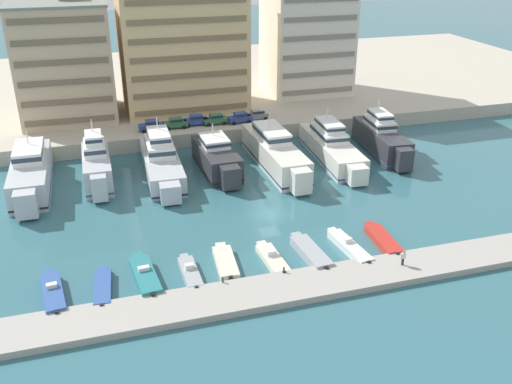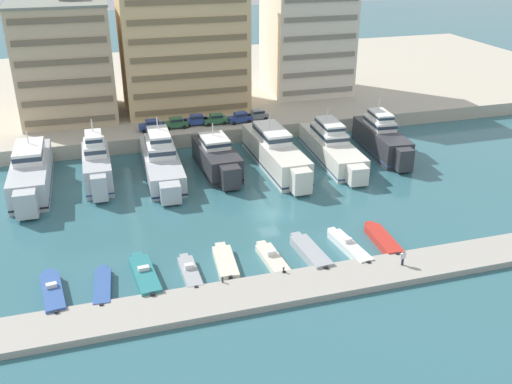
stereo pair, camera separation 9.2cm
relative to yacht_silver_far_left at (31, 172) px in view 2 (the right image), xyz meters
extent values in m
plane|color=#336670|center=(29.04, -17.21, -2.30)|extent=(400.00, 400.00, 0.00)
cube|color=#BCB29E|center=(29.04, 44.29, -1.11)|extent=(180.00, 70.00, 2.38)
cube|color=#A8A399|center=(29.04, -33.56, -1.94)|extent=(120.00, 5.20, 0.72)
cube|color=silver|center=(0.00, 0.26, -0.37)|extent=(4.99, 17.58, 3.86)
cube|color=silver|center=(-0.10, -9.59, -0.28)|extent=(2.67, 2.43, 3.28)
cube|color=black|center=(0.00, 0.26, -1.63)|extent=(5.04, 17.76, 0.24)
cube|color=white|center=(0.02, 1.57, 2.42)|extent=(3.83, 7.40, 1.73)
cube|color=#233342|center=(0.02, 1.57, 2.60)|extent=(3.88, 7.48, 0.62)
cylinder|color=silver|center=(0.03, 2.68, 4.19)|extent=(0.16, 0.16, 1.80)
cube|color=silver|center=(0.10, 9.47, -1.24)|extent=(4.10, 0.94, 0.20)
cube|color=silver|center=(8.82, -0.36, -0.31)|extent=(3.75, 12.52, 3.98)
cube|color=silver|center=(8.80, -7.45, -0.21)|extent=(2.05, 1.86, 3.38)
cube|color=#334C7F|center=(8.82, -0.36, -1.61)|extent=(3.79, 12.64, 0.24)
cube|color=white|center=(8.83, 0.58, 2.48)|extent=(2.91, 5.26, 1.59)
cube|color=#233342|center=(8.83, 0.58, 2.64)|extent=(2.95, 5.31, 0.57)
cube|color=white|center=(8.83, 0.58, 3.94)|extent=(2.27, 4.10, 1.33)
cube|color=#233342|center=(8.83, 0.58, 4.07)|extent=(2.30, 4.14, 0.48)
cylinder|color=silver|center=(8.83, 1.37, 5.50)|extent=(0.16, 0.16, 1.80)
cube|color=silver|center=(8.85, 6.34, -1.21)|extent=(3.15, 0.91, 0.20)
cube|color=silver|center=(17.91, -0.29, -0.83)|extent=(5.35, 18.23, 2.95)
cube|color=silver|center=(17.62, -10.42, -0.75)|extent=(2.73, 2.49, 2.51)
cube|color=#192347|center=(17.91, -0.29, -1.79)|extent=(5.40, 18.42, 0.24)
cube|color=white|center=(17.94, 1.07, 1.51)|extent=(3.99, 7.71, 1.73)
cube|color=#233342|center=(17.94, 1.07, 1.68)|extent=(4.04, 7.78, 0.62)
cube|color=white|center=(17.94, 1.07, 3.10)|extent=(3.11, 6.01, 1.44)
cube|color=#233342|center=(17.94, 1.07, 3.24)|extent=(3.15, 6.07, 0.52)
cylinder|color=silver|center=(17.98, 2.21, 4.72)|extent=(0.16, 0.16, 1.80)
cube|color=silver|center=(18.18, 9.21, -1.49)|extent=(4.13, 1.02, 0.20)
cube|color=#333338|center=(25.94, -1.09, -0.51)|extent=(5.09, 12.72, 3.58)
cube|color=#333338|center=(26.18, -8.42, -0.42)|extent=(2.65, 2.42, 3.04)
cube|color=black|center=(25.94, -1.09, -1.68)|extent=(5.14, 12.85, 0.24)
cube|color=white|center=(25.91, -0.15, 1.94)|extent=(3.82, 5.40, 1.33)
cube|color=#233342|center=(25.91, -0.15, 2.07)|extent=(3.87, 5.45, 0.48)
cylinder|color=silver|center=(25.88, 0.64, 3.50)|extent=(0.16, 0.16, 1.80)
cube|color=#333338|center=(25.71, 5.64, -1.32)|extent=(4.00, 1.03, 0.20)
cube|color=silver|center=(34.73, -1.96, -0.40)|extent=(4.94, 19.45, 3.81)
cube|color=silver|center=(34.90, -12.69, -0.30)|extent=(2.59, 2.36, 3.24)
cube|color=#192347|center=(34.73, -1.96, -1.64)|extent=(4.99, 19.64, 0.24)
cube|color=white|center=(34.71, -0.51, 2.37)|extent=(3.74, 8.20, 1.74)
cube|color=#233342|center=(34.71, -0.51, 2.55)|extent=(3.79, 8.28, 0.63)
cylinder|color=silver|center=(34.69, 0.72, 4.14)|extent=(0.16, 0.16, 1.80)
cube|color=silver|center=(34.57, 8.18, -1.26)|extent=(3.95, 0.96, 0.20)
cube|color=silver|center=(44.07, -1.90, -0.79)|extent=(5.74, 18.60, 3.04)
cube|color=silver|center=(43.51, -12.14, -0.71)|extent=(2.73, 2.51, 2.58)
cube|color=#334C7F|center=(44.07, -1.90, -1.77)|extent=(5.79, 18.79, 0.24)
cube|color=white|center=(44.15, -0.52, 1.46)|extent=(4.11, 7.91, 1.45)
cube|color=#233342|center=(44.15, -0.52, 1.60)|extent=(4.17, 7.99, 0.52)
cube|color=white|center=(44.15, -0.52, 2.81)|extent=(3.21, 6.17, 1.25)
cube|color=#233342|center=(44.15, -0.52, 2.93)|extent=(3.25, 6.23, 0.45)
cylinder|color=silver|center=(44.21, 0.63, 4.33)|extent=(0.16, 0.16, 1.80)
cube|color=silver|center=(44.60, 7.72, -1.47)|extent=(4.07, 1.12, 0.20)
cube|color=#333338|center=(52.76, -1.56, -0.35)|extent=(5.36, 15.02, 3.90)
cube|color=#333338|center=(52.07, -9.83, -0.26)|extent=(2.45, 2.26, 3.31)
cube|color=#334C7F|center=(52.76, -1.56, -1.62)|extent=(5.41, 15.17, 0.24)
cube|color=white|center=(52.85, -0.46, 2.30)|extent=(3.74, 6.43, 1.40)
cube|color=#233342|center=(52.85, -0.46, 2.44)|extent=(3.79, 6.50, 0.50)
cube|color=white|center=(52.85, -0.46, 3.57)|extent=(2.92, 5.02, 1.14)
cube|color=#233342|center=(52.85, -0.46, 3.68)|extent=(2.95, 5.07, 0.41)
cylinder|color=silver|center=(52.93, 0.46, 5.03)|extent=(0.16, 0.16, 1.80)
cube|color=#333338|center=(53.41, 6.22, -1.23)|extent=(3.59, 1.19, 0.20)
cube|color=#33569E|center=(3.29, -28.11, -1.80)|extent=(2.65, 7.03, 1.00)
cube|color=#33569E|center=(2.84, -24.33, -1.80)|extent=(1.11, 0.95, 0.85)
cube|color=silver|center=(3.23, -27.60, -1.10)|extent=(1.08, 0.72, 0.39)
cube|color=#283847|center=(3.19, -27.32, -1.04)|extent=(0.93, 0.19, 0.23)
cube|color=black|center=(3.71, -31.70, -1.65)|extent=(0.39, 0.32, 0.60)
cube|color=#33569E|center=(8.00, -28.35, -1.90)|extent=(2.07, 6.36, 0.80)
cube|color=#33569E|center=(8.25, -24.90, -1.90)|extent=(0.94, 0.79, 0.68)
cube|color=black|center=(7.76, -31.65, -1.75)|extent=(0.38, 0.31, 0.60)
cube|color=teal|center=(12.28, -27.76, -1.76)|extent=(2.72, 7.31, 1.08)
cube|color=teal|center=(11.91, -23.79, -1.76)|extent=(1.22, 1.03, 0.92)
cube|color=silver|center=(12.23, -27.23, -1.03)|extent=(1.19, 0.70, 0.38)
cube|color=#283847|center=(12.20, -26.95, -0.97)|extent=(1.04, 0.17, 0.23)
cube|color=black|center=(12.62, -31.50, -1.61)|extent=(0.38, 0.31, 0.60)
cube|color=#9EA3A8|center=(16.86, -28.19, -1.92)|extent=(1.72, 5.88, 0.76)
cube|color=#9EA3A8|center=(16.81, -24.94, -1.92)|extent=(0.91, 0.75, 0.64)
cube|color=silver|center=(16.85, -27.75, -1.29)|extent=(0.91, 0.61, 0.50)
cube|color=#283847|center=(16.85, -27.47, -1.22)|extent=(0.82, 0.09, 0.30)
cube|color=black|center=(16.91, -31.29, -1.77)|extent=(0.36, 0.29, 0.60)
cube|color=beige|center=(20.87, -27.28, -1.92)|extent=(2.52, 6.29, 0.77)
cube|color=beige|center=(21.14, -23.81, -1.92)|extent=(1.19, 1.01, 0.66)
cube|color=black|center=(20.61, -30.52, -1.77)|extent=(0.38, 0.31, 0.60)
cube|color=beige|center=(25.94, -28.07, -1.95)|extent=(2.22, 6.14, 0.72)
cube|color=beige|center=(25.73, -24.68, -1.95)|extent=(1.07, 0.89, 0.61)
cube|color=silver|center=(25.91, -27.61, -1.31)|extent=(1.05, 0.66, 0.56)
cube|color=#283847|center=(25.89, -27.33, -1.22)|extent=(0.93, 0.14, 0.34)
cube|color=black|center=(26.13, -31.26, -1.80)|extent=(0.38, 0.30, 0.60)
cube|color=#9EA3A8|center=(30.30, -28.25, -1.80)|extent=(2.57, 7.00, 1.02)
cube|color=#9EA3A8|center=(30.00, -24.42, -1.80)|extent=(1.19, 1.01, 0.86)
cube|color=black|center=(30.58, -31.85, -1.65)|extent=(0.38, 0.31, 0.60)
cube|color=white|center=(34.96, -28.25, -1.86)|extent=(2.38, 7.47, 0.89)
cube|color=white|center=(34.55, -24.27, -1.86)|extent=(0.98, 0.83, 0.76)
cube|color=silver|center=(34.90, -27.70, -1.18)|extent=(0.96, 0.69, 0.48)
cube|color=#283847|center=(34.87, -27.42, -1.10)|extent=(0.83, 0.16, 0.29)
cube|color=black|center=(35.35, -32.08, -1.71)|extent=(0.39, 0.31, 0.60)
cube|color=red|center=(39.34, -27.88, -1.87)|extent=(2.31, 6.77, 0.87)
cube|color=red|center=(39.55, -24.17, -1.87)|extent=(1.11, 0.93, 0.74)
cube|color=black|center=(39.14, -31.39, -1.72)|extent=(0.38, 0.30, 0.60)
cube|color=#28428E|center=(18.17, 12.67, 0.80)|extent=(4.11, 1.72, 0.80)
cube|color=#28428E|center=(18.32, 12.67, 1.54)|extent=(2.11, 1.57, 0.68)
cube|color=#1E2833|center=(18.32, 12.67, 1.54)|extent=(2.06, 1.58, 0.37)
cylinder|color=black|center=(16.82, 11.81, 0.40)|extent=(0.64, 0.22, 0.64)
cylinder|color=black|center=(16.81, 13.51, 0.40)|extent=(0.64, 0.22, 0.64)
cylinder|color=black|center=(19.52, 11.82, 0.40)|extent=(0.64, 0.22, 0.64)
cylinder|color=black|center=(19.51, 13.52, 0.40)|extent=(0.64, 0.22, 0.64)
cube|color=#2D6642|center=(22.13, 12.80, 0.80)|extent=(4.12, 1.74, 0.80)
cube|color=#2D6642|center=(22.28, 12.80, 1.54)|extent=(2.12, 1.58, 0.68)
cube|color=#1E2833|center=(22.28, 12.80, 1.54)|extent=(2.07, 1.60, 0.37)
cylinder|color=black|center=(20.79, 11.93, 0.40)|extent=(0.64, 0.23, 0.64)
cylinder|color=black|center=(20.77, 13.63, 0.40)|extent=(0.64, 0.23, 0.64)
cylinder|color=black|center=(23.49, 11.96, 0.40)|extent=(0.64, 0.23, 0.64)
cylinder|color=black|center=(23.47, 13.66, 0.40)|extent=(0.64, 0.23, 0.64)
cube|color=#28428E|center=(25.71, 13.38, 0.80)|extent=(4.11, 1.74, 0.80)
cube|color=#28428E|center=(25.86, 13.38, 1.54)|extent=(2.11, 1.58, 0.68)
cube|color=#1E2833|center=(25.86, 13.38, 1.54)|extent=(2.07, 1.59, 0.37)
cylinder|color=black|center=(24.36, 12.52, 0.40)|extent=(0.64, 0.23, 0.64)
cylinder|color=black|center=(24.35, 14.21, 0.40)|extent=(0.64, 0.23, 0.64)
cylinder|color=black|center=(27.06, 12.54, 0.40)|extent=(0.64, 0.23, 0.64)
cylinder|color=black|center=(27.05, 14.24, 0.40)|extent=(0.64, 0.23, 0.64)
cube|color=#2D6642|center=(29.02, 12.90, 0.80)|extent=(4.14, 1.79, 0.80)
cube|color=#2D6642|center=(29.17, 12.90, 1.54)|extent=(2.13, 1.61, 0.68)
cube|color=#1E2833|center=(29.17, 12.90, 1.54)|extent=(2.09, 1.62, 0.37)
cylinder|color=black|center=(27.68, 12.02, 0.40)|extent=(0.64, 0.23, 0.64)
cylinder|color=black|center=(27.65, 13.72, 0.40)|extent=(0.64, 0.23, 0.64)
cylinder|color=black|center=(30.38, 12.08, 0.40)|extent=(0.64, 0.23, 0.64)
cylinder|color=black|center=(30.35, 13.78, 0.40)|extent=(0.64, 0.23, 0.64)
cube|color=#28428E|center=(33.23, 12.52, 0.80)|extent=(4.22, 2.01, 0.80)
cube|color=#28428E|center=(33.38, 12.53, 1.54)|extent=(2.21, 1.72, 0.68)
cube|color=#1E2833|center=(33.38, 12.53, 1.54)|extent=(2.17, 1.73, 0.37)
cylinder|color=black|center=(31.95, 11.57, 0.40)|extent=(0.65, 0.27, 0.64)
cylinder|color=black|center=(31.82, 13.27, 0.40)|extent=(0.65, 0.27, 0.64)
cylinder|color=black|center=(34.64, 11.78, 0.40)|extent=(0.65, 0.27, 0.64)
cylinder|color=black|center=(34.51, 13.47, 0.40)|extent=(0.65, 0.27, 0.64)
cube|color=slate|center=(36.47, 13.23, 0.80)|extent=(4.17, 1.89, 0.80)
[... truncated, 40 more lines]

